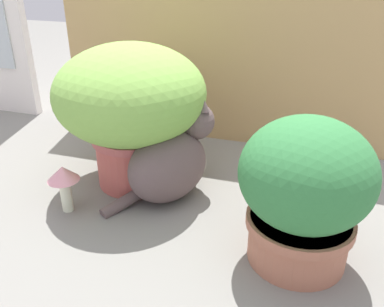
# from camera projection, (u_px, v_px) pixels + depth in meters

# --- Properties ---
(ground_plane) EXTENTS (6.00, 6.00, 0.00)m
(ground_plane) POSITION_uv_depth(u_px,v_px,m) (156.00, 212.00, 1.18)
(ground_plane) COLOR gray
(cardboard_backdrop) EXTENTS (1.26, 0.03, 0.75)m
(cardboard_backdrop) POSITION_uv_depth(u_px,v_px,m) (220.00, 44.00, 1.49)
(cardboard_backdrop) COLOR tan
(cardboard_backdrop) RESTS_ON ground
(grass_planter) EXTENTS (0.46, 0.46, 0.45)m
(grass_planter) POSITION_uv_depth(u_px,v_px,m) (131.00, 104.00, 1.23)
(grass_planter) COLOR #C05A52
(grass_planter) RESTS_ON ground
(leafy_planter) EXTENTS (0.31, 0.31, 0.37)m
(leafy_planter) POSITION_uv_depth(u_px,v_px,m) (304.00, 190.00, 0.92)
(leafy_planter) COLOR #B06C52
(leafy_planter) RESTS_ON ground
(cat) EXTENTS (0.30, 0.33, 0.32)m
(cat) POSITION_uv_depth(u_px,v_px,m) (172.00, 161.00, 1.21)
(cat) COLOR #5F4E4D
(cat) RESTS_ON ground
(mushroom_ornament_pink) EXTENTS (0.09, 0.09, 0.14)m
(mushroom_ornament_pink) POSITION_uv_depth(u_px,v_px,m) (64.00, 179.00, 1.15)
(mushroom_ornament_pink) COLOR silver
(mushroom_ornament_pink) RESTS_ON ground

